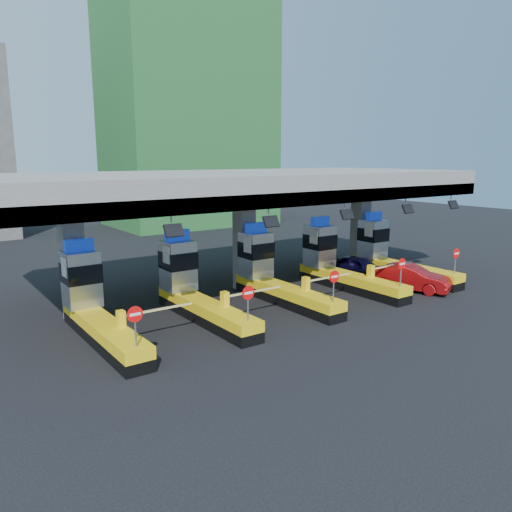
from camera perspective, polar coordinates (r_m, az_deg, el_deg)
ground at (r=28.01m, az=2.14°, el=-5.03°), size 120.00×120.00×0.00m
toll_canopy at (r=29.27m, az=-1.25°, el=7.88°), size 28.00×12.09×7.00m
toll_lane_far_left at (r=23.38m, az=-18.14°, el=-5.33°), size 4.43×8.00×4.16m
toll_lane_left at (r=25.23m, az=-7.26°, el=-3.65°), size 4.43×8.00×4.16m
toll_lane_center at (r=27.87m, az=1.81°, el=-2.14°), size 4.43×8.00×4.16m
toll_lane_right at (r=31.10m, az=9.15°, el=-0.88°), size 4.43×8.00×4.16m
toll_lane_far_right at (r=34.74m, az=15.02°, el=0.15°), size 4.43×8.00×4.16m
bg_building_scaffold at (r=60.70m, az=-7.78°, el=16.93°), size 18.00×12.00×28.00m
van at (r=33.55m, az=11.67°, el=-1.24°), size 2.83×4.61×1.46m
red_car at (r=31.23m, az=17.17°, el=-2.37°), size 3.25×4.93×1.54m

